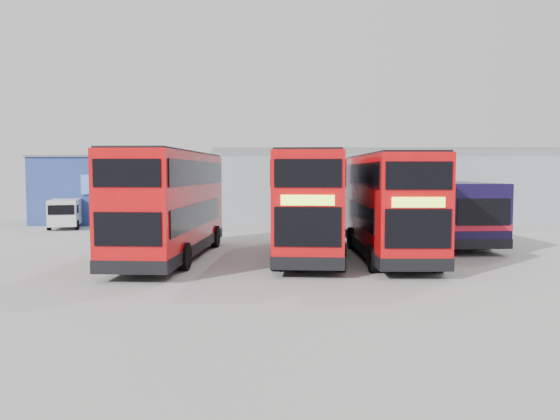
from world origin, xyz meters
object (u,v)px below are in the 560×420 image
Objects in this scene: double_decker_centre at (310,205)px; maintenance_shed at (398,188)px; office_block at (125,189)px; panel_van at (66,212)px; double_decker_left at (171,206)px; double_decker_right at (387,206)px; single_decker_blue at (436,211)px.

maintenance_shed is at bearing 71.43° from double_decker_centre.
office_block is 6.04m from panel_van.
maintenance_shed is 25.47m from double_decker_left.
office_block reaches higher than double_decker_right.
maintenance_shed reaches higher than double_decker_right.
single_decker_blue is at bearing -30.29° from panel_van.
maintenance_shed is 21.71m from double_decker_centre.
office_block is 1.07× the size of double_decker_centre.
office_block is at bearing -33.61° from single_decker_blue.
office_block is 1.07× the size of double_decker_left.
double_decker_centre is 2.35× the size of panel_van.
maintenance_shed is at bearing -97.16° from single_decker_blue.
maintenance_shed is 2.66× the size of double_decker_centre.
single_decker_blue is (4.00, 6.13, -0.66)m from double_decker_right.
double_decker_left is 1.04× the size of double_decker_right.
office_block is 25.08m from double_decker_right.
double_decker_right is at bearing -173.64° from double_decker_left.
panel_van is at bearing -117.26° from office_block.
double_decker_left is 9.79m from double_decker_right.
maintenance_shed is 20.94m from double_decker_right.
panel_van is at bearing 146.44° from double_decker_right.
double_decker_centre is at bearing 174.48° from double_decker_right.
double_decker_centre is at bearing -169.10° from double_decker_left.
single_decker_blue is 2.57× the size of panel_van.
office_block reaches higher than single_decker_blue.
double_decker_right is 7.35m from single_decker_blue.
panel_van is (-24.68, -7.21, -1.48)m from maintenance_shed.
double_decker_right is 2.27× the size of panel_van.
double_decker_right is at bearing -47.03° from office_block.
office_block is 22.09m from maintenance_shed.
double_decker_right is at bearing -1.35° from double_decker_centre.
double_decker_right is at bearing -47.45° from panel_van.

